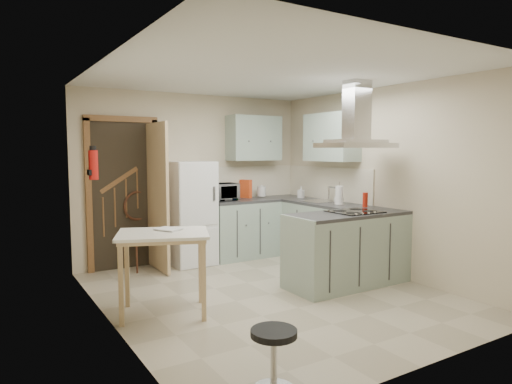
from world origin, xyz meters
TOP-DOWN VIEW (x-y plane):
  - floor at (0.00, 0.00)m, footprint 4.20×4.20m
  - ceiling at (0.00, 0.00)m, footprint 4.20×4.20m
  - back_wall at (0.00, 2.10)m, footprint 3.60×0.00m
  - left_wall at (-1.80, 0.00)m, footprint 0.00×4.20m
  - right_wall at (1.80, 0.00)m, footprint 0.00×4.20m
  - doorway at (-1.10, 2.07)m, footprint 1.10×0.12m
  - fridge at (-0.20, 1.80)m, footprint 0.60×0.60m
  - counter_back at (0.66, 1.80)m, footprint 1.08×0.60m
  - counter_right at (1.50, 1.12)m, footprint 0.60×1.95m
  - splashback at (0.96, 2.09)m, footprint 1.68×0.02m
  - wall_cabinet_back at (0.95, 1.93)m, footprint 0.85×0.35m
  - wall_cabinet_right at (1.62, 0.85)m, footprint 0.35×0.90m
  - peninsula at (1.02, -0.18)m, footprint 1.55×0.65m
  - hob at (1.12, -0.18)m, footprint 0.58×0.50m
  - extractor_hood at (1.12, -0.18)m, footprint 0.90×0.55m
  - sink at (1.50, 0.95)m, footprint 0.45×0.40m
  - fire_extinguisher at (-1.74, 0.90)m, footprint 0.10×0.10m
  - drop_leaf_table at (-1.27, 0.05)m, footprint 1.08×0.95m
  - bentwood_chair at (-0.90, 1.91)m, footprint 0.52×0.52m
  - stool at (-1.15, -1.77)m, footprint 0.37×0.37m
  - microwave at (0.31, 1.83)m, footprint 0.47×0.32m
  - kettle at (1.08, 1.90)m, footprint 0.16×0.16m
  - cereal_box at (0.83, 1.98)m, footprint 0.15×0.21m
  - soap_bottle at (1.59, 1.52)m, footprint 0.11×0.11m
  - paper_towel at (1.47, 0.49)m, footprint 0.13×0.13m
  - cup at (1.48, 0.51)m, footprint 0.16×0.16m
  - red_bottle at (1.59, 0.11)m, footprint 0.08×0.08m
  - book at (-1.26, 0.10)m, footprint 0.28×0.31m

SIDE VIEW (x-z plane):
  - floor at x=0.00m, z-range 0.00..0.00m
  - stool at x=-1.15m, z-range 0.00..0.44m
  - drop_leaf_table at x=-1.27m, z-range 0.00..0.84m
  - counter_back at x=0.66m, z-range 0.00..0.90m
  - counter_right at x=1.50m, z-range 0.00..0.90m
  - peninsula at x=1.02m, z-range 0.00..0.90m
  - bentwood_chair at x=-0.90m, z-range 0.00..0.98m
  - fridge at x=-0.20m, z-range 0.00..1.50m
  - book at x=-1.26m, z-range 0.84..0.95m
  - sink at x=1.50m, z-range 0.90..0.91m
  - hob at x=1.12m, z-range 0.90..0.91m
  - cup at x=1.48m, z-range 0.90..1.00m
  - soap_bottle at x=1.59m, z-range 0.90..1.09m
  - red_bottle at x=1.59m, z-range 0.90..1.10m
  - kettle at x=1.08m, z-range 0.90..1.10m
  - microwave at x=0.31m, z-range 0.90..1.16m
  - paper_towel at x=1.47m, z-range 0.90..1.17m
  - cereal_box at x=0.83m, z-range 0.90..1.19m
  - doorway at x=-1.10m, z-range 0.00..2.10m
  - splashback at x=0.96m, z-range 0.90..1.40m
  - back_wall at x=0.00m, z-range -0.55..3.05m
  - left_wall at x=-1.80m, z-range -0.85..3.35m
  - right_wall at x=1.80m, z-range -0.85..3.35m
  - fire_extinguisher at x=-1.74m, z-range 1.34..1.66m
  - extractor_hood at x=1.12m, z-range 1.67..1.77m
  - wall_cabinet_back at x=0.95m, z-range 1.50..2.20m
  - wall_cabinet_right at x=1.62m, z-range 1.50..2.20m
  - ceiling at x=0.00m, z-range 2.50..2.50m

